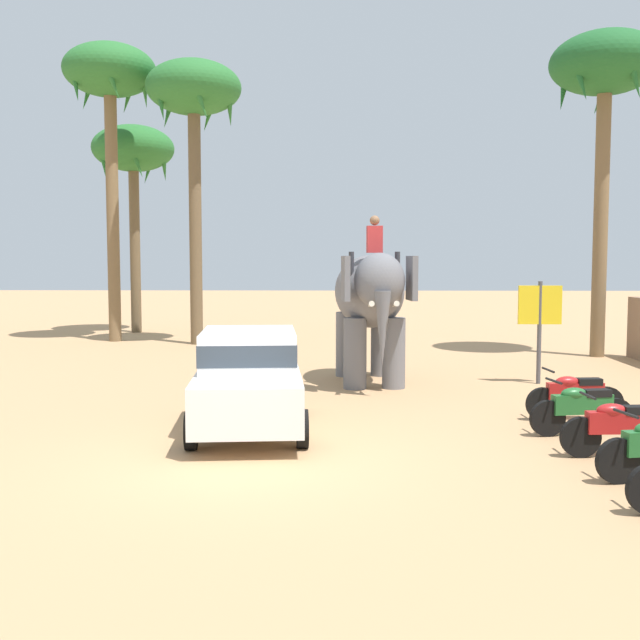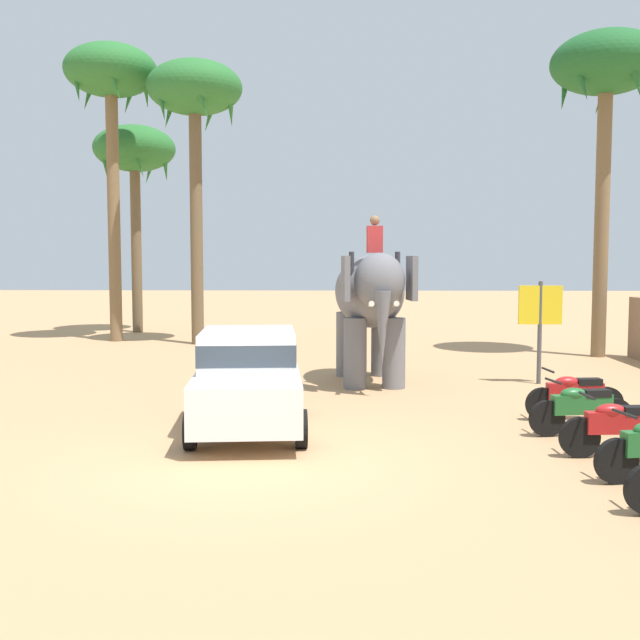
{
  "view_description": "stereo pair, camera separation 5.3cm",
  "coord_description": "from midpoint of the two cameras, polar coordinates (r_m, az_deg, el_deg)",
  "views": [
    {
      "loc": [
        1.34,
        -10.72,
        2.9
      ],
      "look_at": [
        0.94,
        5.54,
        1.6
      ],
      "focal_mm": 42.49,
      "sensor_mm": 36.0,
      "label": 1
    },
    {
      "loc": [
        1.39,
        -10.72,
        2.9
      ],
      "look_at": [
        0.94,
        5.54,
        1.6
      ],
      "focal_mm": 42.49,
      "sensor_mm": 36.0,
      "label": 2
    }
  ],
  "objects": [
    {
      "name": "car_sedan_foreground",
      "position": [
        12.95,
        -5.5,
        -4.21
      ],
      "size": [
        2.16,
        4.24,
        1.7
      ],
      "color": "white",
      "rests_on": "ground"
    },
    {
      "name": "signboard_yellow",
      "position": [
        18.31,
        16.14,
        0.59
      ],
      "size": [
        1.0,
        0.1,
        2.4
      ],
      "color": "#4C4C51",
      "rests_on": "ground"
    },
    {
      "name": "palm_tree_left_of_road",
      "position": [
        26.78,
        -9.54,
        16.17
      ],
      "size": [
        3.2,
        3.2,
        9.56
      ],
      "color": "brown",
      "rests_on": "ground"
    },
    {
      "name": "palm_tree_near_hut",
      "position": [
        24.6,
        20.61,
        16.9
      ],
      "size": [
        3.2,
        3.2,
        9.51
      ],
      "color": "brown",
      "rests_on": "ground"
    },
    {
      "name": "motorcycle_fourth_in_row",
      "position": [
        12.04,
        21.59,
        -7.43
      ],
      "size": [
        1.8,
        0.55,
        0.94
      ],
      "color": "black",
      "rests_on": "ground"
    },
    {
      "name": "motorcycle_far_in_row",
      "position": [
        13.29,
        19.01,
        -6.25
      ],
      "size": [
        1.79,
        0.57,
        0.94
      ],
      "color": "black",
      "rests_on": "ground"
    },
    {
      "name": "motorcycle_end_of_row",
      "position": [
        14.49,
        18.54,
        -5.35
      ],
      "size": [
        1.8,
        0.55,
        0.94
      ],
      "color": "black",
      "rests_on": "ground"
    },
    {
      "name": "palm_tree_far_back",
      "position": [
        31.28,
        -13.94,
        12.01
      ],
      "size": [
        3.2,
        3.2,
        8.16
      ],
      "color": "brown",
      "rests_on": "ground"
    },
    {
      "name": "palm_tree_behind_elephant",
      "position": [
        28.47,
        -15.6,
        16.86
      ],
      "size": [
        3.2,
        3.2,
        10.36
      ],
      "color": "brown",
      "rests_on": "ground"
    },
    {
      "name": "elephant_with_mahout",
      "position": [
        17.65,
        3.74,
        1.6
      ],
      "size": [
        1.91,
        3.95,
        3.88
      ],
      "color": "slate",
      "rests_on": "ground"
    },
    {
      "name": "ground_plane",
      "position": [
        11.19,
        -5.74,
        -10.49
      ],
      "size": [
        120.0,
        120.0,
        0.0
      ],
      "primitive_type": "plane",
      "color": "tan"
    }
  ]
}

